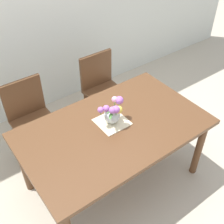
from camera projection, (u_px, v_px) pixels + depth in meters
The scene contains 7 objects.
ground_plane at pixel (114, 179), 2.95m from camera, with size 12.00×12.00×0.00m, color #B7AD99.
back_wall at pixel (25, 0), 3.03m from camera, with size 7.00×0.10×2.80m, color silver.
dining_table at pixel (114, 134), 2.52m from camera, with size 1.64×1.00×0.75m.
chair_left at pixel (31, 116), 2.93m from camera, with size 0.42×0.42×0.90m.
chair_right at pixel (102, 86), 3.33m from camera, with size 0.42×0.42×0.90m.
placemat at pixel (112, 122), 2.51m from camera, with size 0.26×0.26×0.01m, color beige.
flower_vase at pixel (113, 112), 2.44m from camera, with size 0.26×0.17×0.22m.
Camera 1 is at (-1.08, -1.44, 2.44)m, focal length 45.27 mm.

